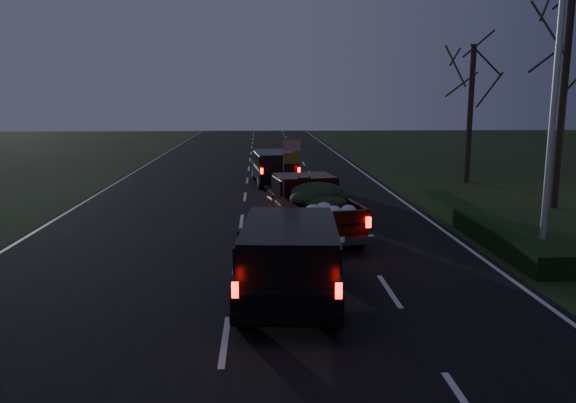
# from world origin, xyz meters

# --- Properties ---
(ground) EXTENTS (120.00, 120.00, 0.00)m
(ground) POSITION_xyz_m (0.00, 0.00, 0.00)
(ground) COLOR black
(ground) RESTS_ON ground
(road_asphalt) EXTENTS (14.00, 120.00, 0.02)m
(road_asphalt) POSITION_xyz_m (0.00, 0.00, 0.01)
(road_asphalt) COLOR black
(road_asphalt) RESTS_ON ground
(hedge_row) EXTENTS (1.00, 10.00, 0.60)m
(hedge_row) POSITION_xyz_m (7.80, 3.00, 0.30)
(hedge_row) COLOR black
(hedge_row) RESTS_ON ground
(light_pole) EXTENTS (0.50, 0.90, 9.16)m
(light_pole) POSITION_xyz_m (9.50, 2.00, 5.48)
(light_pole) COLOR silver
(light_pole) RESTS_ON ground
(bare_tree_mid) EXTENTS (3.60, 3.60, 8.50)m
(bare_tree_mid) POSITION_xyz_m (12.50, 7.00, 6.35)
(bare_tree_mid) COLOR black
(bare_tree_mid) RESTS_ON ground
(bare_tree_far) EXTENTS (3.60, 3.60, 7.00)m
(bare_tree_far) POSITION_xyz_m (11.50, 14.00, 5.23)
(bare_tree_far) COLOR black
(bare_tree_far) RESTS_ON ground
(pickup_truck) EXTENTS (2.84, 5.48, 2.74)m
(pickup_truck) POSITION_xyz_m (2.31, 3.00, 1.03)
(pickup_truck) COLOR black
(pickup_truck) RESTS_ON ground
(lead_suv) EXTENTS (2.41, 4.88, 1.35)m
(lead_suv) POSITION_xyz_m (1.43, 13.71, 1.02)
(lead_suv) COLOR black
(lead_suv) RESTS_ON ground
(rear_suv) EXTENTS (2.40, 5.03, 1.41)m
(rear_suv) POSITION_xyz_m (1.29, -2.89, 1.06)
(rear_suv) COLOR black
(rear_suv) RESTS_ON ground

